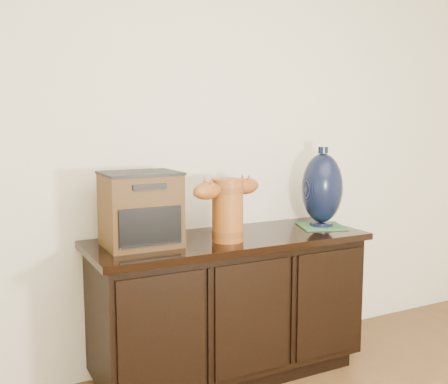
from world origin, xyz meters
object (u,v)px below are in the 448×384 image
lamp_base (322,188)px  spray_can (173,221)px  sideboard (229,305)px  terracotta_vessel (228,206)px  tv_radio (141,209)px

lamp_base → spray_can: lamp_base is taller
sideboard → terracotta_vessel: (-0.05, -0.08, 0.54)m
tv_radio → lamp_base: bearing=-1.3°
terracotta_vessel → tv_radio: (-0.42, 0.10, 0.00)m
sideboard → spray_can: size_ratio=7.83×
terracotta_vessel → lamp_base: bearing=-10.5°
terracotta_vessel → tv_radio: tv_radio is taller
terracotta_vessel → lamp_base: size_ratio=0.99×
tv_radio → lamp_base: lamp_base is taller
terracotta_vessel → tv_radio: 0.43m
terracotta_vessel → lamp_base: (0.64, 0.07, 0.04)m
sideboard → terracotta_vessel: bearing=-121.5°
sideboard → terracotta_vessel: terracotta_vessel is taller
tv_radio → spray_can: 0.22m
terracotta_vessel → tv_radio: bearing=149.6°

